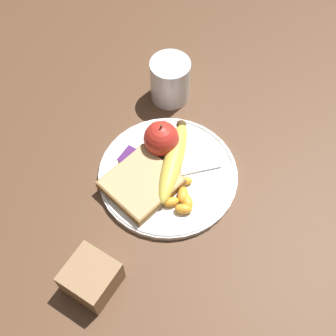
% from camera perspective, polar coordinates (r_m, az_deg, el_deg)
% --- Properties ---
extents(ground_plane, '(3.00, 3.00, 0.00)m').
position_cam_1_polar(ground_plane, '(0.90, 0.00, -1.06)').
color(ground_plane, brown).
extents(plate, '(0.27, 0.27, 0.01)m').
position_cam_1_polar(plate, '(0.90, 0.00, -0.80)').
color(plate, white).
rests_on(plate, ground_plane).
extents(juice_glass, '(0.08, 0.08, 0.10)m').
position_cam_1_polar(juice_glass, '(0.99, 0.26, 10.54)').
color(juice_glass, silver).
rests_on(juice_glass, ground_plane).
extents(apple, '(0.07, 0.07, 0.08)m').
position_cam_1_polar(apple, '(0.90, -0.82, 3.58)').
color(apple, red).
rests_on(apple, plate).
extents(banana, '(0.19, 0.10, 0.04)m').
position_cam_1_polar(banana, '(0.89, 0.49, 1.05)').
color(banana, '#E0CC4C').
rests_on(banana, plate).
extents(bread_slice, '(0.14, 0.14, 0.02)m').
position_cam_1_polar(bread_slice, '(0.87, -3.27, -1.89)').
color(bread_slice, olive).
rests_on(bread_slice, plate).
extents(fork, '(0.13, 0.13, 0.00)m').
position_cam_1_polar(fork, '(0.89, 0.37, -0.86)').
color(fork, '#B2B2B7').
rests_on(fork, plate).
extents(jam_packet, '(0.04, 0.03, 0.02)m').
position_cam_1_polar(jam_packet, '(0.90, -4.63, 1.11)').
color(jam_packet, white).
rests_on(jam_packet, plate).
extents(orange_segment_0, '(0.03, 0.03, 0.01)m').
position_cam_1_polar(orange_segment_0, '(0.88, 2.08, -1.62)').
color(orange_segment_0, '#F9A32D').
rests_on(orange_segment_0, plate).
extents(orange_segment_1, '(0.04, 0.04, 0.02)m').
position_cam_1_polar(orange_segment_1, '(0.86, 2.35, -4.09)').
color(orange_segment_1, '#F9A32D').
rests_on(orange_segment_1, plate).
extents(orange_segment_2, '(0.03, 0.03, 0.02)m').
position_cam_1_polar(orange_segment_2, '(0.88, 0.95, -1.67)').
color(orange_segment_2, '#F9A32D').
rests_on(orange_segment_2, plate).
extents(orange_segment_3, '(0.03, 0.04, 0.02)m').
position_cam_1_polar(orange_segment_3, '(0.87, -0.40, -1.79)').
color(orange_segment_3, '#F9A32D').
rests_on(orange_segment_3, plate).
extents(orange_segment_4, '(0.03, 0.04, 0.02)m').
position_cam_1_polar(orange_segment_4, '(0.87, -1.58, -2.75)').
color(orange_segment_4, '#F9A32D').
rests_on(orange_segment_4, plate).
extents(orange_segment_5, '(0.03, 0.04, 0.02)m').
position_cam_1_polar(orange_segment_5, '(0.85, 1.90, -5.00)').
color(orange_segment_5, '#F9A32D').
rests_on(orange_segment_5, plate).
extents(orange_segment_6, '(0.04, 0.03, 0.02)m').
position_cam_1_polar(orange_segment_6, '(0.86, 1.83, -3.28)').
color(orange_segment_6, '#F9A32D').
rests_on(orange_segment_6, plate).
extents(orange_segment_7, '(0.03, 0.03, 0.02)m').
position_cam_1_polar(orange_segment_7, '(0.86, 0.39, -4.15)').
color(orange_segment_7, '#F9A32D').
rests_on(orange_segment_7, plate).
extents(orange_segment_8, '(0.03, 0.04, 0.02)m').
position_cam_1_polar(orange_segment_8, '(0.89, 0.52, -0.27)').
color(orange_segment_8, '#F9A32D').
rests_on(orange_segment_8, plate).
extents(condiment_caddy, '(0.08, 0.08, 0.06)m').
position_cam_1_polar(condiment_caddy, '(0.80, -9.35, -13.07)').
color(condiment_caddy, '#93704C').
rests_on(condiment_caddy, ground_plane).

